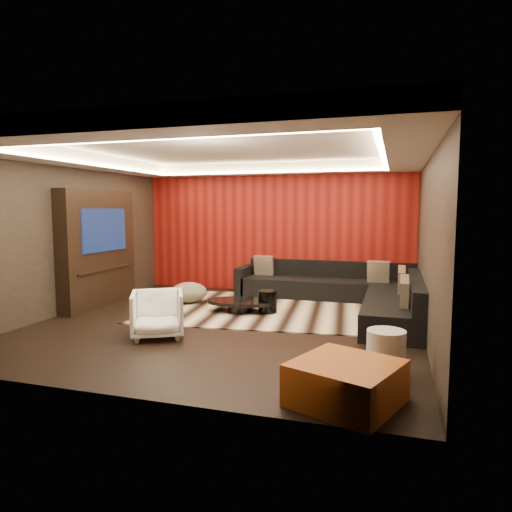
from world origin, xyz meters
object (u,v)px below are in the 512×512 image
(orange_ottoman, at_px, (346,383))
(armchair, at_px, (157,314))
(sectional_sofa, at_px, (348,293))
(coffee_table, at_px, (240,306))
(drum_stool, at_px, (268,302))
(white_side_table, at_px, (386,354))

(orange_ottoman, distance_m, armchair, 3.22)
(armchair, bearing_deg, sectional_sofa, 21.62)
(coffee_table, height_order, drum_stool, drum_stool)
(drum_stool, bearing_deg, sectional_sofa, 37.38)
(white_side_table, bearing_deg, sectional_sofa, 102.17)
(armchair, height_order, sectional_sofa, sectional_sofa)
(armchair, bearing_deg, white_side_table, -40.09)
(drum_stool, height_order, orange_ottoman, drum_stool)
(drum_stool, xyz_separation_m, orange_ottoman, (1.72, -3.37, -0.01))
(drum_stool, relative_size, white_side_table, 0.74)
(sectional_sofa, bearing_deg, coffee_table, -149.43)
(coffee_table, xyz_separation_m, white_side_table, (2.56, -2.49, 0.14))
(drum_stool, distance_m, white_side_table, 3.29)
(drum_stool, height_order, sectional_sofa, sectional_sofa)
(drum_stool, distance_m, orange_ottoman, 3.78)
(coffee_table, relative_size, white_side_table, 2.29)
(drum_stool, xyz_separation_m, sectional_sofa, (1.30, 0.99, 0.05))
(white_side_table, xyz_separation_m, sectional_sofa, (-0.77, 3.55, -0.00))
(drum_stool, bearing_deg, armchair, -120.88)
(white_side_table, distance_m, sectional_sofa, 3.63)
(white_side_table, distance_m, orange_ottoman, 0.89)
(white_side_table, height_order, orange_ottoman, white_side_table)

